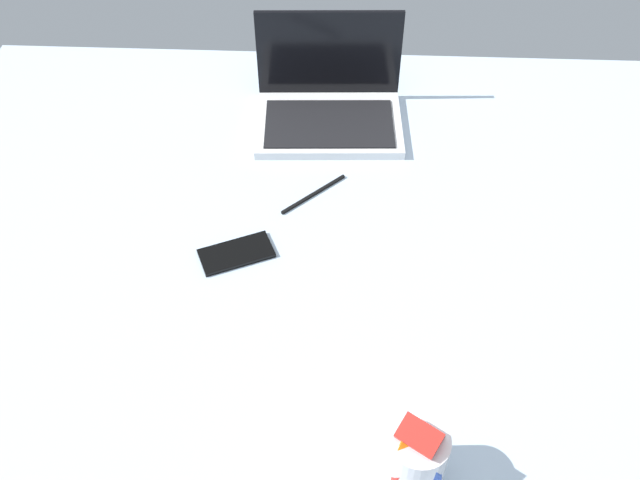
# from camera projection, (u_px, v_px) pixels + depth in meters

# --- Properties ---
(bed_mattress) EXTENTS (1.80, 1.40, 0.18)m
(bed_mattress) POSITION_uv_depth(u_px,v_px,m) (337.00, 287.00, 1.45)
(bed_mattress) COLOR silver
(bed_mattress) RESTS_ON ground
(laptop) EXTENTS (0.34, 0.25, 0.23)m
(laptop) POSITION_uv_depth(u_px,v_px,m) (329.00, 103.00, 1.64)
(laptop) COLOR silver
(laptop) RESTS_ON bed_mattress
(snack_cup) EXTENTS (0.09, 0.09, 0.14)m
(snack_cup) POSITION_uv_depth(u_px,v_px,m) (416.00, 456.00, 1.04)
(snack_cup) COLOR silver
(snack_cup) RESTS_ON bed_mattress
(cell_phone) EXTENTS (0.16, 0.12, 0.01)m
(cell_phone) POSITION_uv_depth(u_px,v_px,m) (237.00, 252.00, 1.38)
(cell_phone) COLOR black
(cell_phone) RESTS_ON bed_mattress
(charger_cable) EXTENTS (0.13, 0.12, 0.01)m
(charger_cable) POSITION_uv_depth(u_px,v_px,m) (314.00, 194.00, 1.49)
(charger_cable) COLOR black
(charger_cable) RESTS_ON bed_mattress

